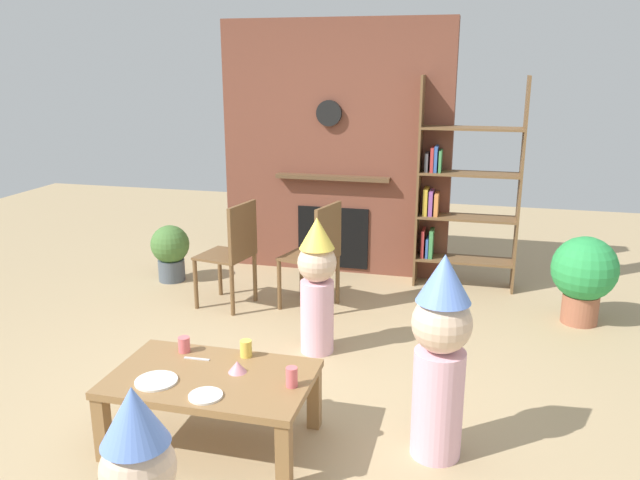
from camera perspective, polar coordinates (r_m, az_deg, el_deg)
ground_plane at (r=4.02m, az=-3.59°, el=-14.15°), size 12.00×12.00×0.00m
brick_fireplace_feature at (r=6.11m, az=1.42°, el=8.10°), size 2.20×0.28×2.40m
bookshelf at (r=5.82m, az=12.45°, el=4.18°), size 0.90×0.28×1.90m
coffee_table at (r=3.49m, az=-9.76°, el=-12.82°), size 1.07×0.66×0.40m
paper_cup_near_left at (r=3.73m, az=-12.17°, el=-9.21°), size 0.07×0.07×0.09m
paper_cup_near_right at (r=3.29m, az=-2.57°, el=-12.26°), size 0.06×0.06×0.10m
paper_cup_center at (r=3.62m, az=-6.70°, el=-9.71°), size 0.07×0.07×0.10m
paper_plate_front at (r=3.27m, az=-10.30°, el=-13.67°), size 0.17×0.17×0.01m
paper_plate_rear at (r=3.45m, az=-14.57°, el=-12.22°), size 0.22×0.22×0.01m
birthday_cake_slice at (r=3.46m, az=-7.48°, el=-11.27°), size 0.10×0.10×0.06m
table_fork at (r=3.65m, az=-11.07°, el=-10.48°), size 0.15×0.02×0.01m
child_in_pink at (r=3.30m, az=10.80°, el=-9.96°), size 0.31×0.31×1.11m
child_by_the_chairs at (r=4.41m, az=-0.27°, el=-3.84°), size 0.27×0.27×0.99m
dining_chair_left at (r=5.29m, az=-7.80°, el=-0.78°), size 0.47×0.47×0.90m
dining_chair_middle at (r=5.20m, az=-0.16°, el=-0.92°), size 0.49×0.49×0.90m
potted_plant_tall at (r=5.36m, az=22.74°, el=-2.82°), size 0.51×0.51×0.70m
potted_plant_short at (r=6.11m, az=-13.36°, el=-0.87°), size 0.36×0.36×0.54m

